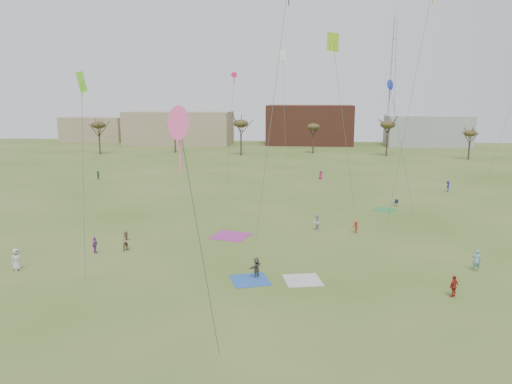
# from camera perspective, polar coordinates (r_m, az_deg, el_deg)

# --- Properties ---
(ground) EXTENTS (260.00, 260.00, 0.00)m
(ground) POSITION_cam_1_polar(r_m,az_deg,el_deg) (36.21, -2.09, -12.23)
(ground) COLOR #38581B
(ground) RESTS_ON ground
(flyer_near_left) EXTENTS (0.96, 1.09, 1.87)m
(flyer_near_left) POSITION_cam_1_polar(r_m,az_deg,el_deg) (45.85, -26.20, -7.09)
(flyer_near_left) COLOR silver
(flyer_near_left) RESTS_ON ground
(spectator_fore_a) EXTENTS (0.98, 0.92, 1.62)m
(spectator_fore_a) POSITION_cam_1_polar(r_m,az_deg,el_deg) (38.79, 22.11, -10.16)
(spectator_fore_a) COLOR #A4241C
(spectator_fore_a) RESTS_ON ground
(spectator_fore_b) EXTENTS (1.11, 1.17, 1.90)m
(spectator_fore_b) POSITION_cam_1_polar(r_m,az_deg,el_deg) (47.91, -14.85, -5.54)
(spectator_fore_b) COLOR #8D7059
(spectator_fore_b) RESTS_ON ground
(spectator_fore_c) EXTENTS (1.14, 1.57, 1.64)m
(spectator_fore_c) POSITION_cam_1_polar(r_m,az_deg,el_deg) (39.77, 0.04, -8.78)
(spectator_fore_c) COLOR brown
(spectator_fore_c) RESTS_ON ground
(flyer_mid_b) EXTENTS (0.90, 1.05, 1.41)m
(flyer_mid_b) POSITION_cam_1_polar(r_m,az_deg,el_deg) (53.24, 11.55, -4.01)
(flyer_mid_b) COLOR #B03821
(flyer_mid_b) RESTS_ON ground
(flyer_mid_c) EXTENTS (0.75, 0.57, 1.85)m
(flyer_mid_c) POSITION_cam_1_polar(r_m,az_deg,el_deg) (45.04, 24.35, -7.26)
(flyer_mid_c) COLOR #699FAF
(flyer_mid_c) RESTS_ON ground
(spectator_mid_d) EXTENTS (0.40, 0.92, 1.55)m
(spectator_mid_d) POSITION_cam_1_polar(r_m,az_deg,el_deg) (48.01, -18.30, -5.91)
(spectator_mid_d) COLOR purple
(spectator_mid_d) RESTS_ON ground
(spectator_mid_e) EXTENTS (1.07, 1.12, 1.82)m
(spectator_mid_e) POSITION_cam_1_polar(r_m,az_deg,el_deg) (53.62, 7.13, -3.54)
(spectator_mid_e) COLOR #BDBDBD
(spectator_mid_e) RESTS_ON ground
(flyer_far_a) EXTENTS (1.16, 1.31, 1.44)m
(flyer_far_a) POSITION_cam_1_polar(r_m,az_deg,el_deg) (91.17, -17.96, 1.89)
(flyer_far_a) COLOR #2D7125
(flyer_far_a) RESTS_ON ground
(flyer_far_b) EXTENTS (0.86, 0.80, 1.47)m
(flyer_far_b) POSITION_cam_1_polar(r_m,az_deg,el_deg) (87.60, 7.56, 2.00)
(flyer_far_b) COLOR #AA1D4D
(flyer_far_b) RESTS_ON ground
(flyer_far_c) EXTENTS (0.69, 1.13, 1.70)m
(flyer_far_c) POSITION_cam_1_polar(r_m,az_deg,el_deg) (80.59, 21.49, 0.62)
(flyer_far_c) COLOR navy
(flyer_far_c) RESTS_ON ground
(blanket_blue) EXTENTS (3.70, 3.70, 0.03)m
(blanket_blue) POSITION_cam_1_polar(r_m,az_deg,el_deg) (39.37, -0.70, -10.26)
(blanket_blue) COLOR #2856AF
(blanket_blue) RESTS_ON ground
(blanket_cream) EXTENTS (3.42, 3.42, 0.03)m
(blanket_cream) POSITION_cam_1_polar(r_m,az_deg,el_deg) (39.53, 5.47, -10.22)
(blanket_cream) COLOR beige
(blanket_cream) RESTS_ON ground
(blanket_plum) EXTENTS (4.48, 4.48, 0.03)m
(blanket_plum) POSITION_cam_1_polar(r_m,az_deg,el_deg) (51.37, -2.98, -5.16)
(blanket_plum) COLOR #9D3085
(blanket_plum) RESTS_ON ground
(blanket_olive) EXTENTS (3.61, 3.61, 0.03)m
(blanket_olive) POSITION_cam_1_polar(r_m,az_deg,el_deg) (65.21, 14.79, -2.03)
(blanket_olive) COLOR #2E7F3E
(blanket_olive) RESTS_ON ground
(camp_chair_right) EXTENTS (0.73, 0.74, 0.87)m
(camp_chair_right) POSITION_cam_1_polar(r_m,az_deg,el_deg) (67.87, 15.99, -1.36)
(camp_chair_right) COLOR #131B36
(camp_chair_right) RESTS_ON ground
(kites_aloft) EXTENTS (73.09, 70.85, 25.47)m
(kites_aloft) POSITION_cam_1_polar(r_m,az_deg,el_deg) (62.59, 3.16, 16.46)
(kites_aloft) COLOR red
(kites_aloft) RESTS_ON ground
(tree_line) EXTENTS (117.44, 49.32, 8.91)m
(tree_line) POSITION_cam_1_polar(r_m,az_deg,el_deg) (112.54, 2.25, 7.31)
(tree_line) COLOR #3A2B1E
(tree_line) RESTS_ON ground
(building_tan) EXTENTS (32.00, 14.00, 10.00)m
(building_tan) POSITION_cam_1_polar(r_m,az_deg,el_deg) (153.48, -8.97, 7.38)
(building_tan) COLOR #937F60
(building_tan) RESTS_ON ground
(building_brick) EXTENTS (26.00, 16.00, 12.00)m
(building_brick) POSITION_cam_1_polar(r_m,az_deg,el_deg) (153.15, 6.28, 7.82)
(building_brick) COLOR brown
(building_brick) RESTS_ON ground
(building_grey) EXTENTS (24.00, 12.00, 9.00)m
(building_grey) POSITION_cam_1_polar(r_m,az_deg,el_deg) (155.27, 19.38, 6.76)
(building_grey) COLOR gray
(building_grey) RESTS_ON ground
(building_tan_west) EXTENTS (20.00, 12.00, 8.00)m
(building_tan_west) POSITION_cam_1_polar(r_m,az_deg,el_deg) (170.26, -18.20, 6.98)
(building_tan_west) COLOR #937F60
(building_tan_west) RESTS_ON ground
(radio_tower) EXTENTS (1.51, 1.72, 41.00)m
(radio_tower) POSITION_cam_1_polar(r_m,az_deg,el_deg) (159.99, 15.58, 12.36)
(radio_tower) COLOR #9EA3A8
(radio_tower) RESTS_ON ground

